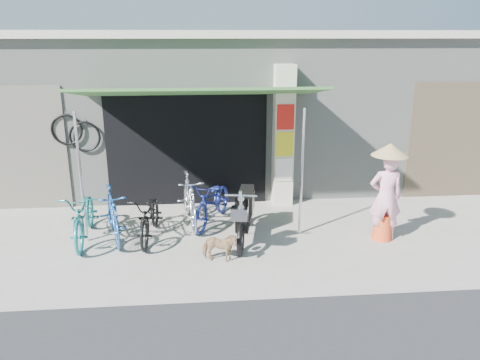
{
  "coord_description": "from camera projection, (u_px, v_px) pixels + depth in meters",
  "views": [
    {
      "loc": [
        -0.92,
        -7.23,
        3.56
      ],
      "look_at": [
        -0.2,
        1.0,
        1.0
      ],
      "focal_mm": 35.0,
      "sensor_mm": 36.0,
      "label": 1
    }
  ],
  "objects": [
    {
      "name": "bike_blue",
      "position": [
        113.0,
        214.0,
        8.41
      ],
      "size": [
        0.87,
        1.65,
        0.95
      ],
      "primitive_type": "imported",
      "rotation": [
        0.0,
        0.0,
        0.28
      ],
      "color": "#205294",
      "rests_on": "ground"
    },
    {
      "name": "bike_navy",
      "position": [
        213.0,
        201.0,
        9.15
      ],
      "size": [
        1.22,
        1.82,
        0.9
      ],
      "primitive_type": "imported",
      "rotation": [
        0.0,
        0.0,
        -0.4
      ],
      "color": "navy",
      "rests_on": "ground"
    },
    {
      "name": "shop_pillar",
      "position": [
        283.0,
        136.0,
        9.96
      ],
      "size": [
        0.42,
        0.44,
        3.0
      ],
      "color": "beige",
      "rests_on": "ground"
    },
    {
      "name": "street_dog",
      "position": [
        219.0,
        247.0,
        7.62
      ],
      "size": [
        0.66,
        0.42,
        0.51
      ],
      "primitive_type": "imported",
      "rotation": [
        0.0,
        0.0,
        1.32
      ],
      "color": "#977050",
      "rests_on": "ground"
    },
    {
      "name": "bike_silver",
      "position": [
        189.0,
        200.0,
        9.1
      ],
      "size": [
        0.71,
        1.72,
        1.0
      ],
      "primitive_type": "imported",
      "rotation": [
        0.0,
        0.0,
        0.15
      ],
      "color": "silver",
      "rests_on": "ground"
    },
    {
      "name": "neighbour_left",
      "position": [
        3.0,
        149.0,
        9.67
      ],
      "size": [
        2.6,
        0.06,
        2.6
      ],
      "primitive_type": "cube",
      "color": "#6B665B",
      "rests_on": "ground"
    },
    {
      "name": "awning",
      "position": [
        200.0,
        94.0,
        8.74
      ],
      "size": [
        4.6,
        1.88,
        2.72
      ],
      "color": "#32632C",
      "rests_on": "ground"
    },
    {
      "name": "neighbour_right",
      "position": [
        464.0,
        140.0,
        10.5
      ],
      "size": [
        2.6,
        0.06,
        2.6
      ],
      "primitive_type": "cube",
      "color": "brown",
      "rests_on": "ground"
    },
    {
      "name": "bike_black",
      "position": [
        150.0,
        216.0,
        8.46
      ],
      "size": [
        0.7,
        1.68,
        0.86
      ],
      "primitive_type": "imported",
      "rotation": [
        0.0,
        0.0,
        -0.08
      ],
      "color": "black",
      "rests_on": "ground"
    },
    {
      "name": "bike_teal",
      "position": [
        85.0,
        215.0,
        8.38
      ],
      "size": [
        0.77,
        1.87,
        0.96
      ],
      "primitive_type": "imported",
      "rotation": [
        0.0,
        0.0,
        0.07
      ],
      "color": "#1B7A78",
      "rests_on": "ground"
    },
    {
      "name": "ground",
      "position": [
        257.0,
        253.0,
        8.01
      ],
      "size": [
        80.0,
        80.0,
        0.0
      ],
      "primitive_type": "plane",
      "color": "#A49E94",
      "rests_on": "ground"
    },
    {
      "name": "moped",
      "position": [
        245.0,
        212.0,
        8.49
      ],
      "size": [
        0.64,
        1.86,
        1.06
      ],
      "rotation": [
        0.0,
        0.0,
        -0.19
      ],
      "color": "black",
      "rests_on": "ground"
    },
    {
      "name": "nun",
      "position": [
        386.0,
        193.0,
        8.31
      ],
      "size": [
        0.64,
        0.64,
        1.78
      ],
      "rotation": [
        0.0,
        0.0,
        3.03
      ],
      "color": "#FFABC6",
      "rests_on": "ground"
    },
    {
      "name": "bicycle_shop",
      "position": [
        234.0,
        104.0,
        12.31
      ],
      "size": [
        12.3,
        5.3,
        3.66
      ],
      "color": "gray",
      "rests_on": "ground"
    }
  ]
}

